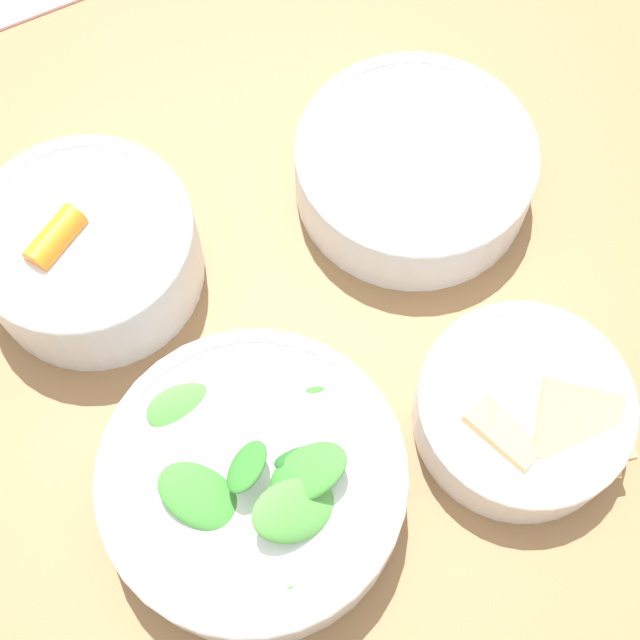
{
  "coord_description": "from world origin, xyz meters",
  "views": [
    {
      "loc": [
        -0.03,
        -0.22,
        1.37
      ],
      "look_at": [
        0.04,
        0.02,
        0.81
      ],
      "focal_mm": 50.0,
      "sensor_mm": 36.0,
      "label": 1
    }
  ],
  "objects": [
    {
      "name": "ground_plane",
      "position": [
        0.0,
        0.0,
        0.0
      ],
      "size": [
        10.0,
        10.0,
        0.0
      ],
      "primitive_type": "plane",
      "color": "#2D2D33"
    },
    {
      "name": "dining_table",
      "position": [
        0.0,
        0.0,
        0.65
      ],
      "size": [
        1.04,
        0.91,
        0.78
      ],
      "color": "olive",
      "rests_on": "ground_plane"
    },
    {
      "name": "bowl_carrots",
      "position": [
        -0.1,
        0.12,
        0.81
      ],
      "size": [
        0.16,
        0.16,
        0.08
      ],
      "color": "silver",
      "rests_on": "dining_table"
    },
    {
      "name": "bowl_greens",
      "position": [
        -0.03,
        -0.08,
        0.81
      ],
      "size": [
        0.2,
        0.2,
        0.09
      ],
      "color": "silver",
      "rests_on": "dining_table"
    },
    {
      "name": "bowl_beans_hotdog",
      "position": [
        0.15,
        0.11,
        0.8
      ],
      "size": [
        0.18,
        0.18,
        0.06
      ],
      "color": "silver",
      "rests_on": "dining_table"
    },
    {
      "name": "bowl_cookies",
      "position": [
        0.15,
        -0.09,
        0.8
      ],
      "size": [
        0.14,
        0.14,
        0.05
      ],
      "color": "white",
      "rests_on": "dining_table"
    },
    {
      "name": "ruler",
      "position": [
        -0.09,
        0.39,
        0.78
      ],
      "size": [
        0.28,
        0.07,
        0.0
      ],
      "color": "#EFB7C6",
      "rests_on": "dining_table"
    }
  ]
}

